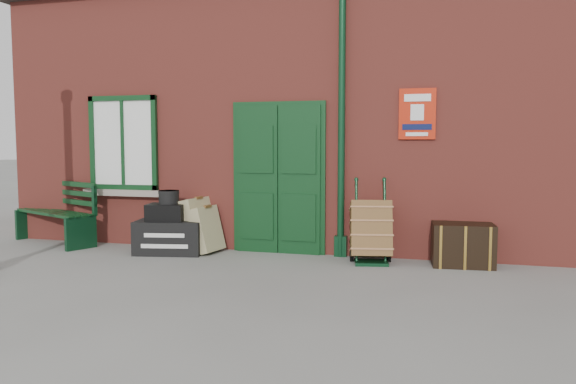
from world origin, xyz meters
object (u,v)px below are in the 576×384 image
(houdini_trunk, at_px, (170,237))
(dark_trunk, at_px, (463,245))
(porter_trolley, at_px, (371,231))
(bench, at_px, (59,211))

(houdini_trunk, xyz_separation_m, dark_trunk, (4.19, 0.28, 0.04))
(houdini_trunk, bearing_deg, porter_trolley, -7.19)
(houdini_trunk, bearing_deg, bench, 160.35)
(houdini_trunk, bearing_deg, dark_trunk, -6.82)
(houdini_trunk, xyz_separation_m, porter_trolley, (2.97, 0.18, 0.19))
(bench, xyz_separation_m, houdini_trunk, (2.20, -0.35, -0.28))
(porter_trolley, bearing_deg, houdini_trunk, 171.72)
(bench, height_order, houdini_trunk, bench)
(bench, xyz_separation_m, dark_trunk, (6.39, -0.07, -0.24))
(bench, relative_size, houdini_trunk, 1.78)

